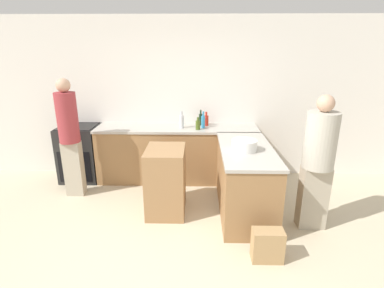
# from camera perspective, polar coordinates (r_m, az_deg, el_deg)

# --- Properties ---
(ground_plane) EXTENTS (14.00, 14.00, 0.00)m
(ground_plane) POSITION_cam_1_polar(r_m,az_deg,el_deg) (3.51, -5.18, -20.85)
(ground_plane) COLOR beige
(wall_back) EXTENTS (8.00, 0.06, 2.70)m
(wall_back) POSITION_cam_1_polar(r_m,az_deg,el_deg) (5.21, -2.72, 8.57)
(wall_back) COLOR white
(wall_back) RESTS_ON ground_plane
(counter_back) EXTENTS (2.68, 0.63, 0.93)m
(counter_back) POSITION_cam_1_polar(r_m,az_deg,el_deg) (5.11, -2.82, -1.84)
(counter_back) COLOR olive
(counter_back) RESTS_ON ground_plane
(counter_peninsula) EXTENTS (0.69, 1.53, 0.93)m
(counter_peninsula) POSITION_cam_1_polar(r_m,az_deg,el_deg) (4.17, 10.01, -6.78)
(counter_peninsula) COLOR olive
(counter_peninsula) RESTS_ON ground_plane
(range_oven) EXTENTS (0.64, 0.61, 0.95)m
(range_oven) POSITION_cam_1_polar(r_m,az_deg,el_deg) (5.48, -20.45, -1.58)
(range_oven) COLOR black
(range_oven) RESTS_ON ground_plane
(island_table) EXTENTS (0.51, 0.66, 0.92)m
(island_table) POSITION_cam_1_polar(r_m,az_deg,el_deg) (4.12, -5.00, -7.00)
(island_table) COLOR #997047
(island_table) RESTS_ON ground_plane
(mixing_bowl) EXTENTS (0.32, 0.32, 0.14)m
(mixing_bowl) POSITION_cam_1_polar(r_m,az_deg,el_deg) (3.87, 9.90, -0.23)
(mixing_bowl) COLOR white
(mixing_bowl) RESTS_ON counter_peninsula
(wine_bottle_dark) EXTENTS (0.06, 0.06, 0.26)m
(wine_bottle_dark) POSITION_cam_1_polar(r_m,az_deg,el_deg) (5.08, 1.65, 4.77)
(wine_bottle_dark) COLOR black
(wine_bottle_dark) RESTS_ON counter_back
(vinegar_bottle_clear) EXTENTS (0.07, 0.07, 0.28)m
(vinegar_bottle_clear) POSITION_cam_1_polar(r_m,az_deg,el_deg) (4.89, -1.99, 4.34)
(vinegar_bottle_clear) COLOR silver
(vinegar_bottle_clear) RESTS_ON counter_back
(olive_oil_bottle) EXTENTS (0.07, 0.07, 0.20)m
(olive_oil_bottle) POSITION_cam_1_polar(r_m,az_deg,el_deg) (4.81, 1.13, 3.70)
(olive_oil_bottle) COLOR #475B1E
(olive_oil_bottle) RESTS_ON counter_back
(hot_sauce_bottle) EXTENTS (0.08, 0.08, 0.23)m
(hot_sauce_bottle) POSITION_cam_1_polar(r_m,az_deg,el_deg) (5.06, 2.71, 4.56)
(hot_sauce_bottle) COLOR red
(hot_sauce_bottle) RESTS_ON counter_back
(dish_soap_bottle) EXTENTS (0.06, 0.06, 0.27)m
(dish_soap_bottle) POSITION_cam_1_polar(r_m,az_deg,el_deg) (4.91, 2.13, 4.34)
(dish_soap_bottle) COLOR #338CBF
(dish_soap_bottle) RESTS_ON counter_back
(person_by_range) EXTENTS (0.30, 0.30, 1.79)m
(person_by_range) POSITION_cam_1_polar(r_m,az_deg,el_deg) (4.76, -22.33, 1.86)
(person_by_range) COLOR #ADA38E
(person_by_range) RESTS_ON ground_plane
(person_at_peninsula) EXTENTS (0.37, 0.37, 1.69)m
(person_at_peninsula) POSITION_cam_1_polar(r_m,az_deg,el_deg) (3.90, 22.88, -2.75)
(person_at_peninsula) COLOR #ADA38E
(person_at_peninsula) RESTS_ON ground_plane
(paper_bag) EXTENTS (0.33, 0.18, 0.36)m
(paper_bag) POSITION_cam_1_polar(r_m,az_deg,el_deg) (3.46, 14.18, -18.20)
(paper_bag) COLOR #A88456
(paper_bag) RESTS_ON ground_plane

